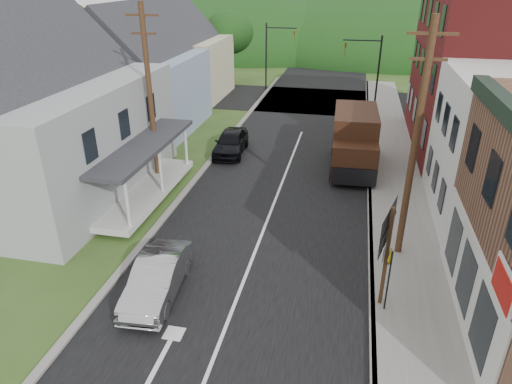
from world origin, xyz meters
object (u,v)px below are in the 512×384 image
Objects in this scene: dark_sedan at (231,142)px; delivery_van at (354,141)px; warning_sign at (389,271)px; silver_sedan at (157,278)px; route_sign_cluster at (387,243)px.

delivery_van is at bearing -10.12° from dark_sedan.
delivery_van is 2.50× the size of warning_sign.
silver_sedan is 1.15× the size of route_sign_cluster.
delivery_van is (6.32, 12.94, 0.97)m from silver_sedan.
route_sign_cluster is at bearing 138.87° from warning_sign.
silver_sedan is 0.70× the size of delivery_van.
silver_sedan is at bearing -157.38° from route_sign_cluster.
warning_sign is (0.16, -0.31, -0.83)m from route_sign_cluster.
silver_sedan is 1.75× the size of warning_sign.
delivery_van is 12.04m from route_sign_cluster.
route_sign_cluster reaches higher than delivery_van.
route_sign_cluster is (8.55, -12.83, 1.76)m from dark_sedan.
route_sign_cluster is at bearing 3.03° from silver_sedan.
warning_sign is at bearing -59.81° from dark_sedan.
route_sign_cluster is at bearing -86.34° from delivery_van.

